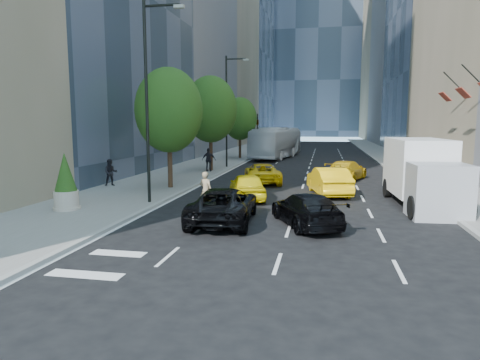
% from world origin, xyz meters
% --- Properties ---
extents(ground, '(160.00, 160.00, 0.00)m').
position_xyz_m(ground, '(0.00, 0.00, 0.00)').
color(ground, black).
rests_on(ground, ground).
extents(sidewalk_left, '(6.00, 120.00, 0.15)m').
position_xyz_m(sidewalk_left, '(-9.00, 30.00, 0.07)').
color(sidewalk_left, slate).
rests_on(sidewalk_left, ground).
extents(sidewalk_right, '(4.00, 120.00, 0.15)m').
position_xyz_m(sidewalk_right, '(10.00, 30.00, 0.07)').
color(sidewalk_right, slate).
rests_on(sidewalk_right, ground).
extents(tower_left_end, '(20.00, 28.00, 60.00)m').
position_xyz_m(tower_left_end, '(-22.00, 92.00, 30.00)').
color(tower_left_end, '#2E3947').
rests_on(tower_left_end, ground).
extents(tower_right_far, '(20.00, 24.00, 50.00)m').
position_xyz_m(tower_right_far, '(22.00, 98.00, 25.00)').
color(tower_right_far, '#7A7154').
rests_on(tower_right_far, ground).
extents(lamp_near, '(2.13, 0.22, 10.00)m').
position_xyz_m(lamp_near, '(-6.32, 4.00, 5.81)').
color(lamp_near, black).
rests_on(lamp_near, sidewalk_left).
extents(lamp_far, '(2.13, 0.22, 10.00)m').
position_xyz_m(lamp_far, '(-6.32, 22.00, 5.81)').
color(lamp_far, black).
rests_on(lamp_far, sidewalk_left).
extents(tree_near, '(4.20, 4.20, 7.46)m').
position_xyz_m(tree_near, '(-7.20, 9.00, 4.97)').
color(tree_near, '#322413').
rests_on(tree_near, sidewalk_left).
extents(tree_mid, '(4.50, 4.50, 7.99)m').
position_xyz_m(tree_mid, '(-7.20, 19.00, 5.32)').
color(tree_mid, '#322413').
rests_on(tree_mid, sidewalk_left).
extents(tree_far, '(3.90, 3.90, 6.92)m').
position_xyz_m(tree_far, '(-7.20, 32.00, 4.62)').
color(tree_far, '#322413').
rests_on(tree_far, sidewalk_left).
extents(traffic_signal, '(2.48, 0.53, 5.20)m').
position_xyz_m(traffic_signal, '(-6.40, 40.00, 4.23)').
color(traffic_signal, black).
rests_on(traffic_signal, sidewalk_left).
extents(facade_flags, '(1.85, 13.30, 2.05)m').
position_xyz_m(facade_flags, '(10.64, 10.00, 6.18)').
color(facade_flags, black).
rests_on(facade_flags, ground).
extents(skateboarder, '(0.75, 0.59, 1.80)m').
position_xyz_m(skateboarder, '(-3.20, 3.00, 0.90)').
color(skateboarder, '#887555').
rests_on(skateboarder, ground).
extents(black_sedan_lincoln, '(2.83, 5.54, 1.50)m').
position_xyz_m(black_sedan_lincoln, '(-1.84, 0.93, 0.75)').
color(black_sedan_lincoln, black).
rests_on(black_sedan_lincoln, ground).
extents(black_sedan_mercedes, '(3.58, 5.09, 1.37)m').
position_xyz_m(black_sedan_mercedes, '(1.64, 1.00, 0.68)').
color(black_sedan_mercedes, black).
rests_on(black_sedan_mercedes, ground).
extents(taxi_a, '(2.90, 4.67, 1.48)m').
position_xyz_m(taxi_a, '(-1.81, 6.50, 0.74)').
color(taxi_a, yellow).
rests_on(taxi_a, ground).
extents(taxi_b, '(2.77, 5.23, 1.64)m').
position_xyz_m(taxi_b, '(2.63, 9.00, 0.82)').
color(taxi_b, yellow).
rests_on(taxi_b, ground).
extents(taxi_c, '(3.39, 5.39, 1.39)m').
position_xyz_m(taxi_c, '(-1.89, 13.00, 0.69)').
color(taxi_c, '#E6B90C').
rests_on(taxi_c, ground).
extents(taxi_d, '(3.54, 5.36, 1.44)m').
position_xyz_m(taxi_d, '(3.99, 15.79, 0.72)').
color(taxi_d, '#CF9F0A').
rests_on(taxi_d, ground).
extents(city_bus, '(5.01, 13.37, 3.64)m').
position_xyz_m(city_bus, '(-3.20, 34.17, 1.82)').
color(city_bus, silver).
rests_on(city_bus, ground).
extents(box_truck, '(2.96, 7.21, 3.38)m').
position_xyz_m(box_truck, '(7.18, 6.16, 1.72)').
color(box_truck, silver).
rests_on(box_truck, ground).
extents(pedestrian_a, '(1.04, 0.96, 1.73)m').
position_xyz_m(pedestrian_a, '(-11.20, 8.85, 1.01)').
color(pedestrian_a, black).
rests_on(pedestrian_a, sidewalk_left).
extents(pedestrian_b, '(1.18, 0.57, 1.95)m').
position_xyz_m(pedestrian_b, '(-7.12, 18.00, 1.13)').
color(pedestrian_b, black).
rests_on(pedestrian_b, sidewalk_left).
extents(planter_shrub, '(1.12, 1.12, 2.69)m').
position_xyz_m(planter_shrub, '(-9.57, 1.43, 1.43)').
color(planter_shrub, '#C0B19F').
rests_on(planter_shrub, sidewalk_left).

